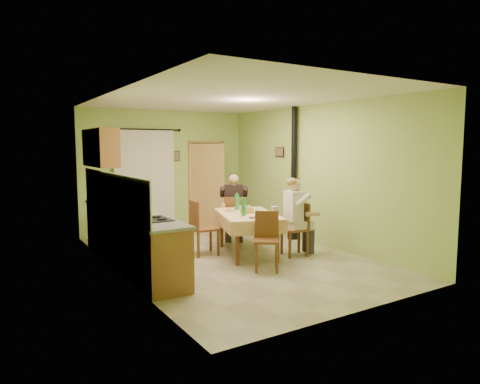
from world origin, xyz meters
TOP-DOWN VIEW (x-y plane):
  - floor at (0.00, 0.00)m, footprint 4.00×6.00m
  - room_shell at (0.00, 0.00)m, footprint 4.04×6.04m
  - kitchen_run at (-1.71, 0.40)m, footprint 0.64×3.64m
  - upper_cabinets at (-1.82, 1.70)m, footprint 0.35×1.40m
  - curtain at (-0.55, 2.90)m, footprint 1.70×0.07m
  - doorway at (1.00, 2.84)m, footprint 0.96×0.58m
  - dining_table at (0.36, 0.02)m, footprint 1.43×1.83m
  - tableware at (0.33, -0.09)m, footprint 0.70×1.66m
  - chair_far at (0.71, 1.08)m, footprint 0.53×0.53m
  - chair_near at (0.07, -1.00)m, footprint 0.53×0.53m
  - chair_right at (1.05, -0.52)m, footprint 0.49×0.49m
  - chair_left at (-0.34, 0.41)m, footprint 0.49×0.49m
  - man_far at (0.72, 1.09)m, footprint 0.65×0.62m
  - man_right at (1.04, -0.51)m, footprint 0.54×0.63m
  - stove_flue at (1.90, 0.60)m, footprint 0.24×0.24m
  - picture_back at (0.25, 2.97)m, footprint 0.19×0.03m
  - picture_right at (1.97, 1.20)m, footprint 0.03×0.31m

SIDE VIEW (x-z plane):
  - floor at x=0.00m, z-range -0.01..0.01m
  - chair_near at x=0.07m, z-range -0.18..0.76m
  - chair_far at x=0.71m, z-range -0.18..0.76m
  - chair_right at x=1.05m, z-range -0.19..0.77m
  - chair_left at x=-0.34m, z-range -0.21..0.79m
  - dining_table at x=0.36m, z-range 0.00..0.76m
  - kitchen_run at x=-1.71m, z-range -0.30..1.26m
  - tableware at x=0.33m, z-range 0.66..0.99m
  - man_far at x=0.72m, z-range 0.18..1.57m
  - man_right at x=1.04m, z-range 0.18..1.57m
  - stove_flue at x=1.90m, z-range -0.38..2.42m
  - doorway at x=1.00m, z-range -0.02..2.13m
  - curtain at x=-0.55m, z-range 0.15..2.37m
  - picture_back at x=0.25m, z-range 1.64..1.86m
  - room_shell at x=0.00m, z-range 0.41..3.23m
  - picture_right at x=1.97m, z-range 1.75..1.96m
  - upper_cabinets at x=-1.82m, z-range 1.60..2.30m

